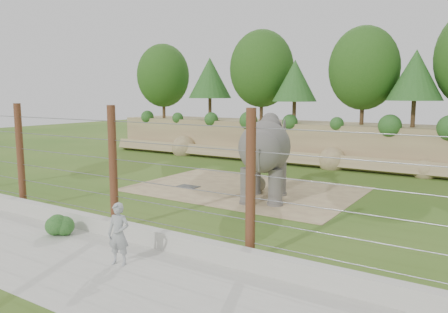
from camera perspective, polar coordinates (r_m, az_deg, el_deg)
The scene contains 11 objects.
ground at distance 17.99m, azimuth -3.47°, elevation -5.81°, with size 90.00×90.00×0.00m, color #335E19.
back_embankment at distance 28.47m, azimuth 12.85°, elevation 7.19°, with size 30.00×5.52×8.77m.
dirt_patch at distance 20.17m, azimuth 2.74°, elevation -4.25°, with size 10.00×7.00×0.02m, color #907354.
drain_grate at distance 20.62m, azimuth -4.67°, elevation -3.92°, with size 1.00×0.60×0.03m, color #262628.
elephant at distance 17.96m, azimuth 5.32°, elevation -0.30°, with size 1.81×4.22×3.42m, color #5F5A56, non-canonical shape.
stone_ball at distance 19.48m, azimuth 4.42°, elevation -3.60°, with size 0.72×0.72×0.72m, color gray.
retaining_wall at distance 14.35m, azimuth -15.51°, elevation -8.69°, with size 26.00×0.35×0.50m, color #B9B8AC.
walkway at distance 13.26m, azimuth -22.05°, elevation -11.52°, with size 26.00×4.00×0.01m, color #B9B8AC.
barrier_fence at distance 14.28m, azimuth -14.28°, elevation -1.51°, with size 20.26×0.26×4.00m.
walkway_shrub at distance 14.60m, azimuth -20.53°, elevation -8.32°, with size 0.63×0.63×0.63m, color #1B541A.
zookeeper at distance 11.56m, azimuth -13.60°, elevation -9.81°, with size 0.59×0.38×1.61m, color #AEB4B8.
Camera 1 is at (10.35, -14.06, 4.33)m, focal length 35.00 mm.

